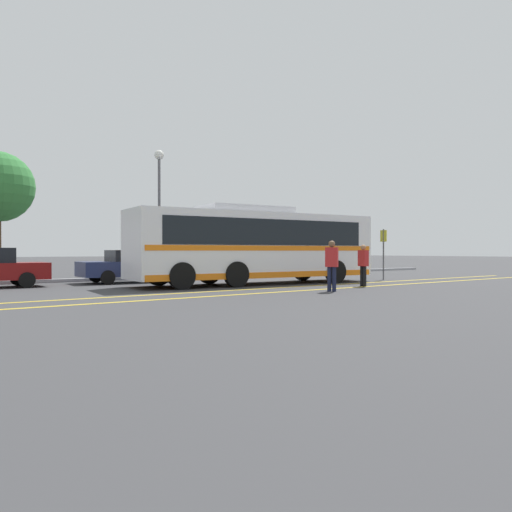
# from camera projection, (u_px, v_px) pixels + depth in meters

# --- Properties ---
(ground_plane) EXTENTS (220.00, 220.00, 0.00)m
(ground_plane) POSITION_uv_depth(u_px,v_px,m) (266.00, 283.00, 21.81)
(ground_plane) COLOR #38383A
(lane_strip_0) EXTENTS (30.79, 0.20, 0.01)m
(lane_strip_0) POSITION_uv_depth(u_px,v_px,m) (290.00, 287.00, 19.34)
(lane_strip_0) COLOR gold
(lane_strip_0) RESTS_ON ground_plane
(lane_strip_1) EXTENTS (30.79, 0.20, 0.01)m
(lane_strip_1) POSITION_uv_depth(u_px,v_px,m) (318.00, 290.00, 18.08)
(lane_strip_1) COLOR gold
(lane_strip_1) RESTS_ON ground_plane
(curb_strip) EXTENTS (38.79, 0.36, 0.15)m
(curb_strip) POSITION_uv_depth(u_px,v_px,m) (186.00, 276.00, 26.10)
(curb_strip) COLOR #99999E
(curb_strip) RESTS_ON ground_plane
(transit_bus) EXTENTS (11.26, 3.49, 3.25)m
(transit_bus) POSITION_uv_depth(u_px,v_px,m) (256.00, 244.00, 21.09)
(transit_bus) COLOR white
(transit_bus) RESTS_ON ground_plane
(parked_car_1) EXTENTS (4.88, 2.18, 1.44)m
(parked_car_1) POSITION_uv_depth(u_px,v_px,m) (134.00, 266.00, 22.30)
(parked_car_1) COLOR navy
(parked_car_1) RESTS_ON ground_plane
(pedestrian_0) EXTENTS (0.29, 0.45, 1.66)m
(pedestrian_0) POSITION_uv_depth(u_px,v_px,m) (363.00, 263.00, 19.76)
(pedestrian_0) COLOR black
(pedestrian_0) RESTS_ON ground_plane
(pedestrian_1) EXTENTS (0.41, 0.47, 1.76)m
(pedestrian_1) POSITION_uv_depth(u_px,v_px,m) (332.00, 262.00, 17.22)
(pedestrian_1) COLOR #191E38
(pedestrian_1) RESTS_ON ground_plane
(bus_stop_sign) EXTENTS (0.07, 0.40, 2.47)m
(bus_stop_sign) POSITION_uv_depth(u_px,v_px,m) (383.00, 248.00, 24.22)
(bus_stop_sign) COLOR #59595E
(bus_stop_sign) RESTS_ON ground_plane
(street_lamp) EXTENTS (0.50, 0.50, 6.65)m
(street_lamp) POSITION_uv_depth(u_px,v_px,m) (159.00, 187.00, 25.92)
(street_lamp) COLOR #59595E
(street_lamp) RESTS_ON ground_plane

